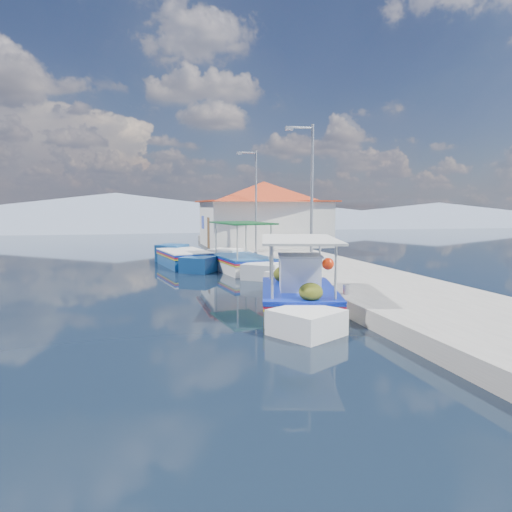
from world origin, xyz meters
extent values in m
plane|color=black|center=(0.00, 0.00, 0.00)|extent=(160.00, 160.00, 0.00)
cube|color=#A3A099|center=(5.90, 6.00, 0.25)|extent=(5.00, 44.00, 0.50)
cylinder|color=#A5A8AD|center=(3.80, -3.00, 0.65)|extent=(0.20, 0.20, 0.30)
cylinder|color=#A5A8AD|center=(3.80, 2.00, 0.65)|extent=(0.20, 0.20, 0.30)
cylinder|color=#A5A8AD|center=(3.80, 8.00, 0.65)|extent=(0.20, 0.20, 0.30)
cylinder|color=#A5A8AD|center=(3.80, 14.00, 0.65)|extent=(0.20, 0.20, 0.30)
cube|color=white|center=(2.34, -2.74, 0.21)|extent=(3.16, 4.59, 0.91)
cube|color=white|center=(1.59, -0.08, 0.33)|extent=(2.07, 2.07, 1.01)
cube|color=white|center=(3.06, -5.32, 0.21)|extent=(2.02, 2.02, 0.87)
cube|color=#0D27B0|center=(2.34, -2.74, 0.63)|extent=(3.26, 4.73, 0.06)
cube|color=#AA0E25|center=(2.34, -2.74, 0.56)|extent=(3.26, 4.73, 0.05)
cube|color=yellow|center=(2.34, -2.74, 0.49)|extent=(3.26, 4.73, 0.04)
cube|color=#0D27B0|center=(2.34, -2.74, 0.70)|extent=(3.27, 4.69, 0.05)
cube|color=brown|center=(2.34, -2.74, 0.67)|extent=(2.98, 4.46, 0.05)
cube|color=white|center=(2.42, -3.02, 1.20)|extent=(1.46, 1.52, 1.06)
cube|color=silver|center=(2.42, -3.02, 1.75)|extent=(1.59, 1.64, 0.06)
cylinder|color=beige|center=(1.05, -1.28, 1.44)|extent=(0.07, 0.07, 1.54)
cylinder|color=beige|center=(2.68, -0.83, 1.44)|extent=(0.07, 0.07, 1.54)
cylinder|color=beige|center=(2.00, -4.66, 1.44)|extent=(0.07, 0.07, 1.54)
cylinder|color=beige|center=(3.63, -4.20, 1.44)|extent=(0.07, 0.07, 1.54)
cube|color=silver|center=(2.34, -2.74, 2.21)|extent=(3.26, 4.62, 0.07)
ellipsoid|color=#3F4913|center=(1.61, -1.55, 0.95)|extent=(0.73, 0.80, 0.55)
ellipsoid|color=#3F4913|center=(2.12, -0.91, 0.90)|extent=(0.62, 0.68, 0.46)
ellipsoid|color=#3F4913|center=(2.99, -4.36, 0.92)|extent=(0.65, 0.72, 0.49)
sphere|color=red|center=(3.11, -1.93, 1.39)|extent=(0.38, 0.38, 0.38)
cube|color=white|center=(2.62, 6.17, 0.23)|extent=(2.57, 4.11, 0.99)
cube|color=white|center=(2.96, 8.76, 0.35)|extent=(2.11, 2.11, 1.09)
cube|color=white|center=(2.30, 3.67, 0.23)|extent=(2.05, 2.05, 0.94)
cube|color=#0D27B0|center=(2.62, 6.17, 0.69)|extent=(2.64, 4.24, 0.06)
cube|color=#AA0E25|center=(2.62, 6.17, 0.60)|extent=(2.64, 4.24, 0.05)
cube|color=yellow|center=(2.62, 6.17, 0.53)|extent=(2.64, 4.24, 0.04)
cube|color=navy|center=(2.62, 6.17, 0.76)|extent=(2.66, 4.20, 0.05)
cube|color=brown|center=(2.62, 6.17, 0.73)|extent=(2.39, 4.02, 0.05)
cylinder|color=beige|center=(2.01, 7.90, 1.56)|extent=(0.07, 0.07, 1.67)
cylinder|color=beige|center=(3.66, 7.68, 1.56)|extent=(0.07, 0.07, 1.67)
cylinder|color=beige|center=(1.59, 4.67, 1.56)|extent=(0.07, 0.07, 1.67)
cylinder|color=beige|center=(3.24, 4.45, 1.56)|extent=(0.07, 0.07, 1.67)
cube|color=#0D451E|center=(2.62, 6.17, 2.40)|extent=(2.67, 4.13, 0.07)
cube|color=navy|center=(0.09, 9.02, 0.25)|extent=(2.67, 4.16, 1.08)
cube|color=navy|center=(0.53, 11.57, 0.39)|extent=(2.05, 2.05, 1.19)
cube|color=navy|center=(-0.33, 6.55, 0.25)|extent=(1.99, 1.99, 1.02)
cube|color=#0D27B0|center=(0.09, 9.02, 0.75)|extent=(2.75, 4.28, 0.07)
cube|color=#AA0E25|center=(0.09, 9.02, 0.66)|extent=(2.75, 4.28, 0.06)
cube|color=yellow|center=(0.09, 9.02, 0.58)|extent=(2.75, 4.28, 0.05)
cube|color=white|center=(0.09, 9.02, 0.83)|extent=(2.76, 4.25, 0.06)
cube|color=brown|center=(0.09, 9.02, 0.79)|extent=(2.50, 4.05, 0.06)
cube|color=white|center=(6.20, 15.00, 2.00)|extent=(8.00, 6.00, 3.00)
cube|color=#C13A1A|center=(6.20, 15.00, 3.55)|extent=(8.64, 6.48, 0.10)
pyramid|color=#C13A1A|center=(6.20, 15.00, 4.20)|extent=(10.49, 10.49, 1.40)
cube|color=brown|center=(2.22, 14.00, 1.50)|extent=(0.06, 1.00, 2.00)
cube|color=#0D27B0|center=(2.22, 16.50, 2.10)|extent=(0.06, 1.20, 0.90)
cylinder|color=#A5A8AD|center=(4.60, 2.00, 3.50)|extent=(0.12, 0.12, 6.00)
cylinder|color=#A5A8AD|center=(4.10, 2.00, 6.35)|extent=(1.00, 0.08, 0.08)
cube|color=#A5A8AD|center=(3.60, 2.00, 6.30)|extent=(0.30, 0.14, 0.14)
cylinder|color=#A5A8AD|center=(4.60, 11.00, 3.50)|extent=(0.12, 0.12, 6.00)
cylinder|color=#A5A8AD|center=(4.10, 11.00, 6.35)|extent=(1.00, 0.08, 0.08)
cube|color=#A5A8AD|center=(3.60, 11.00, 6.30)|extent=(0.30, 0.14, 0.14)
cone|color=slate|center=(-5.00, 56.00, 2.45)|extent=(96.00, 96.00, 5.50)
cone|color=slate|center=(25.00, 56.00, 1.60)|extent=(76.80, 76.80, 3.80)
cone|color=slate|center=(50.00, 56.00, 1.80)|extent=(89.60, 89.60, 4.20)
camera|label=1|loc=(-2.50, -15.99, 3.20)|focal=32.68mm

